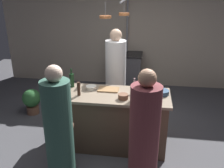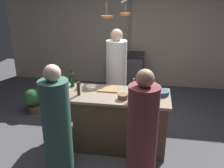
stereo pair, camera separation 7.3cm
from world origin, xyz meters
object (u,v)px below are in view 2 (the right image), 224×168
Objects in this scene: cutting_board at (108,89)px; wine_bottle_green at (153,88)px; wine_glass_near_right_guest at (69,84)px; guest_right at (142,142)px; bar_stool_left at (65,143)px; potted_plant at (33,99)px; guest_left at (58,134)px; mixing_bowl_blue at (162,93)px; pepper_mill at (79,89)px; mixing_bowl_wooden at (123,97)px; bar_stool_right at (140,150)px; wine_bottle_amber at (145,85)px; wine_bottle_rose at (133,92)px; stove_range at (127,71)px; wine_bottle_dark at (64,91)px; mixing_bowl_ceramic at (91,87)px; wine_bottle_red at (72,80)px; wine_glass_by_chef at (133,87)px; chef at (116,80)px; wine_glass_near_left_guest at (138,88)px.

cutting_board is 0.70m from wine_bottle_green.
guest_right is at bearing -40.48° from wine_glass_near_right_guest.
bar_stool_left reaches higher than potted_plant.
guest_left is 7.48× the size of mixing_bowl_blue.
guest_left is at bearing -91.52° from pepper_mill.
mixing_bowl_wooden is (-0.42, -0.19, -0.08)m from wine_bottle_green.
bar_stool_right is at bearing -32.87° from potted_plant.
wine_bottle_rose is (-0.15, -0.32, 0.01)m from wine_bottle_amber.
pepper_mill is at bearing 177.32° from mixing_bowl_wooden.
stove_range is at bearing 82.01° from guest_left.
wine_glass_near_right_guest is at bearing 94.78° from wine_bottle_dark.
mixing_bowl_ceramic is (0.34, 0.09, -0.08)m from wine_glass_near_right_guest.
wine_bottle_green reaches higher than pepper_mill.
bar_stool_left is 1.05m from cutting_board.
wine_bottle_red reaches higher than pepper_mill.
wine_bottle_amber reaches higher than pepper_mill.
pepper_mill is 1.44× the size of wine_glass_near_right_guest.
wine_bottle_red is (1.07, -0.64, 0.72)m from potted_plant.
pepper_mill is 0.69× the size of wine_bottle_green.
pepper_mill is 1.01m from wine_bottle_amber.
guest_left is 5.35× the size of wine_bottle_red.
guest_right is 1.08m from wine_glass_by_chef.
guest_right is 2.41× the size of bar_stool_left.
chef reaches higher than mixing_bowl_blue.
wine_bottle_amber is at bearing -77.36° from stove_range.
wine_glass_by_chef is 0.44m from mixing_bowl_blue.
wine_glass_by_chef is at bearing 105.24° from bar_stool_right.
mixing_bowl_ceramic is (-1.10, 0.05, -0.01)m from mixing_bowl_blue.
wine_bottle_red is 2.08× the size of mixing_bowl_wooden.
wine_bottle_rose is 0.49m from mixing_bowl_blue.
stove_range is 2.72m from wine_bottle_rose.
wine_bottle_amber reaches higher than potted_plant.
wine_bottle_red is (-1.02, 0.37, -0.01)m from wine_bottle_rose.
wine_glass_by_chef is at bearing 101.24° from guest_right.
pepper_mill reaches higher than wine_glass_by_chef.
wine_glass_by_chef is (-0.21, 1.04, 0.25)m from guest_right.
mixing_bowl_blue is (1.41, 0.34, -0.07)m from wine_bottle_dark.
mixing_bowl_ceramic is at bearing 173.07° from wine_glass_by_chef.
guest_right reaches higher than stove_range.
bar_stool_left is (-0.54, -3.07, -0.07)m from stove_range.
mixing_bowl_blue is at bearing -2.37° from mixing_bowl_ceramic.
pepper_mill is 0.67m from mixing_bowl_wooden.
guest_right reaches higher than mixing_bowl_ceramic.
wine_glass_by_chef is 1.00× the size of wine_glass_near_right_guest.
mixing_bowl_blue is at bearing 23.72° from mixing_bowl_wooden.
wine_bottle_dark is (-0.62, -1.07, 0.20)m from chef.
wine_bottle_dark reaches higher than wine_glass_by_chef.
bar_stool_right is 2.12× the size of cutting_board.
mixing_bowl_wooden is (0.67, -0.03, -0.07)m from pepper_mill.
cutting_board is 2.19× the size of wine_glass_near_left_guest.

